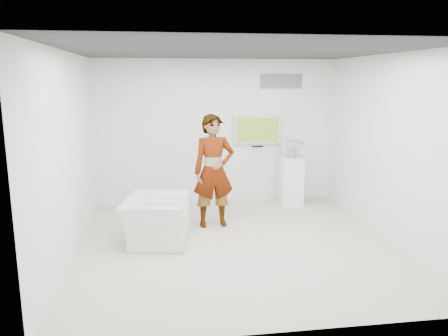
# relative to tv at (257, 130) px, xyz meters

# --- Properties ---
(room) EXTENTS (5.01, 5.01, 3.00)m
(room) POSITION_rel_tv_xyz_m (-0.85, -2.45, -0.05)
(room) COLOR #B4B1A5
(room) RESTS_ON ground
(tv) EXTENTS (1.00, 0.08, 0.60)m
(tv) POSITION_rel_tv_xyz_m (0.00, 0.00, 0.00)
(tv) COLOR silver
(tv) RESTS_ON room
(logo_decal) EXTENTS (0.90, 0.02, 0.30)m
(logo_decal) POSITION_rel_tv_xyz_m (0.50, 0.04, 1.00)
(logo_decal) COLOR slate
(logo_decal) RESTS_ON room
(person) EXTENTS (0.77, 0.54, 2.00)m
(person) POSITION_rel_tv_xyz_m (-1.10, -1.46, -0.55)
(person) COLOR silver
(person) RESTS_ON room
(armchair) EXTENTS (1.17, 1.28, 0.73)m
(armchair) POSITION_rel_tv_xyz_m (-2.12, -2.13, -1.18)
(armchair) COLOR silver
(armchair) RESTS_ON room
(pedestal) EXTENTS (0.51, 0.51, 1.01)m
(pedestal) POSITION_rel_tv_xyz_m (0.66, -0.36, -1.04)
(pedestal) COLOR white
(pedestal) RESTS_ON room
(floor_uplight) EXTENTS (0.24, 0.24, 0.31)m
(floor_uplight) POSITION_rel_tv_xyz_m (0.74, -0.12, -1.40)
(floor_uplight) COLOR white
(floor_uplight) RESTS_ON room
(vitrine) EXTENTS (0.43, 0.43, 0.34)m
(vitrine) POSITION_rel_tv_xyz_m (0.66, -0.36, -0.37)
(vitrine) COLOR white
(vitrine) RESTS_ON pedestal
(console) EXTENTS (0.09, 0.15, 0.20)m
(console) POSITION_rel_tv_xyz_m (0.66, -0.36, -0.44)
(console) COLOR white
(console) RESTS_ON pedestal
(wii_remote) EXTENTS (0.06, 0.15, 0.04)m
(wii_remote) POSITION_rel_tv_xyz_m (-0.87, -1.29, 0.25)
(wii_remote) COLOR white
(wii_remote) RESTS_ON person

